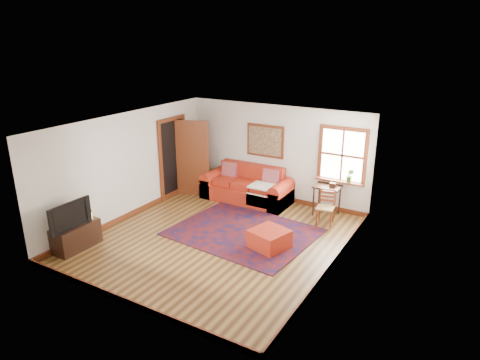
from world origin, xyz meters
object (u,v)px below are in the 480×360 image
Objects in this scene: red_ottoman at (269,239)px; media_cabinet at (76,236)px; red_leather_sofa at (247,189)px; side_table at (327,191)px; ladder_back_chair at (326,206)px.

media_cabinet reaches higher than red_ottoman.
red_leather_sofa is 3.42× the size of red_ottoman.
side_table is (2.13, 0.10, 0.32)m from red_leather_sofa.
ladder_back_chair is 5.46m from media_cabinet.
ladder_back_chair is (2.28, -0.37, 0.14)m from red_leather_sofa.
media_cabinet is (-3.39, -2.01, 0.07)m from red_ottoman.
red_leather_sofa is 2.16m from side_table.
red_leather_sofa reaches higher than side_table.
media_cabinet is at bearing -112.32° from red_leather_sofa.
media_cabinet is (-3.82, -4.21, -0.36)m from side_table.
ladder_back_chair reaches higher than red_ottoman.
ladder_back_chair reaches higher than media_cabinet.
media_cabinet is (-1.69, -4.11, -0.04)m from red_leather_sofa.
red_leather_sofa is at bearing 67.68° from media_cabinet.
ladder_back_chair is 0.85× the size of media_cabinet.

